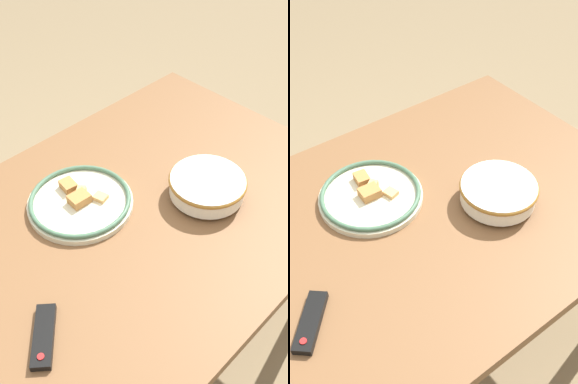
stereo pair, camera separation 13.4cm
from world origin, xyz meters
The scene contains 5 objects.
ground_plane centered at (0.00, 0.00, 0.00)m, with size 8.00×8.00×0.00m, color #7F6B4C.
dining_table centered at (0.00, 0.00, 0.69)m, with size 1.50×0.95×0.77m.
noodle_bowl centered at (-0.26, 0.10, 0.81)m, with size 0.24×0.24×0.07m.
food_plate centered at (0.04, -0.14, 0.78)m, with size 0.32×0.32×0.05m.
tv_remote centered at (0.37, 0.14, 0.78)m, with size 0.14×0.15×0.02m.
Camera 1 is at (0.57, 0.67, 1.74)m, focal length 42.00 mm.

